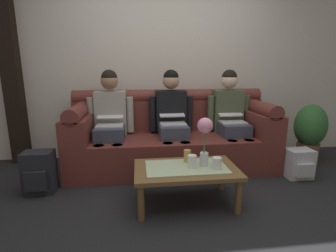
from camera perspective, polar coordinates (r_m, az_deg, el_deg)
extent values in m
plane|color=black|center=(2.33, 4.95, -19.26)|extent=(14.00, 14.00, 0.00)
cube|color=beige|center=(3.66, -0.26, 16.17)|extent=(6.00, 0.12, 2.90)
cube|color=black|center=(3.85, -32.05, 14.12)|extent=(0.20, 0.20, 2.90)
cube|color=maroon|center=(3.23, 1.01, -5.72)|extent=(2.49, 0.88, 0.42)
cube|color=maroon|center=(3.44, 0.28, 2.51)|extent=(2.49, 0.22, 0.40)
cylinder|color=maroon|center=(3.41, 0.29, 6.72)|extent=(2.49, 0.18, 0.18)
cube|color=maroon|center=(3.18, -19.09, -0.19)|extent=(0.28, 0.88, 0.28)
cylinder|color=maroon|center=(3.14, -19.33, 3.10)|extent=(0.18, 0.88, 0.18)
cube|color=maroon|center=(3.46, 19.46, 0.81)|extent=(0.28, 0.88, 0.28)
cylinder|color=maroon|center=(3.43, 19.69, 3.84)|extent=(0.18, 0.88, 0.18)
cube|color=#383D4C|center=(3.08, -12.87, -1.45)|extent=(0.34, 0.40, 0.15)
cylinder|color=#383D4C|center=(2.93, -15.06, -8.16)|extent=(0.12, 0.12, 0.42)
cylinder|color=#383D4C|center=(2.91, -11.12, -8.11)|extent=(0.12, 0.12, 0.42)
cube|color=gray|center=(3.27, -12.63, 2.90)|extent=(0.38, 0.22, 0.54)
cylinder|color=gray|center=(3.27, -16.78, 2.29)|extent=(0.09, 0.09, 0.44)
cylinder|color=gray|center=(3.22, -8.52, 2.55)|extent=(0.09, 0.09, 0.44)
sphere|color=#936B4C|center=(3.21, -13.01, 9.79)|extent=(0.21, 0.21, 0.21)
sphere|color=black|center=(3.21, -13.05, 10.50)|extent=(0.19, 0.19, 0.19)
cube|color=silver|center=(3.08, -12.91, 0.14)|extent=(0.31, 0.22, 0.02)
cube|color=silver|center=(3.20, -12.76, 2.58)|extent=(0.31, 0.20, 0.08)
cube|color=black|center=(3.19, -12.77, 2.49)|extent=(0.27, 0.18, 0.07)
cube|color=#383D4C|center=(3.09, 1.19, -1.06)|extent=(0.34, 0.40, 0.15)
cylinder|color=#383D4C|center=(2.92, -0.07, -7.79)|extent=(0.12, 0.12, 0.42)
cylinder|color=#383D4C|center=(2.95, 3.83, -7.60)|extent=(0.12, 0.12, 0.42)
cube|color=black|center=(3.29, 0.61, 3.24)|extent=(0.38, 0.22, 0.54)
cylinder|color=black|center=(3.23, -3.44, 2.69)|extent=(0.09, 0.09, 0.44)
cylinder|color=black|center=(3.29, 4.77, 2.86)|extent=(0.09, 0.09, 0.44)
sphere|color=tan|center=(3.22, 0.68, 10.13)|extent=(0.21, 0.21, 0.21)
sphere|color=black|center=(3.22, 0.68, 10.84)|extent=(0.19, 0.19, 0.19)
cube|color=silver|center=(3.09, 1.14, 0.52)|extent=(0.31, 0.22, 0.02)
cube|color=silver|center=(3.21, 0.80, 2.95)|extent=(0.31, 0.21, 0.07)
cube|color=black|center=(3.20, 0.83, 2.87)|extent=(0.27, 0.18, 0.06)
cube|color=#383D4C|center=(3.28, 14.36, -0.64)|extent=(0.34, 0.40, 0.15)
cylinder|color=#383D4C|center=(3.10, 14.06, -6.96)|extent=(0.12, 0.12, 0.42)
cylinder|color=#383D4C|center=(3.17, 17.46, -6.69)|extent=(0.12, 0.12, 0.42)
cube|color=#475138|center=(3.47, 13.12, 3.41)|extent=(0.38, 0.22, 0.54)
cylinder|color=#475138|center=(3.36, 9.56, 2.93)|extent=(0.09, 0.09, 0.44)
cylinder|color=#475138|center=(3.52, 16.93, 3.00)|extent=(0.09, 0.09, 0.44)
sphere|color=beige|center=(3.41, 13.58, 9.92)|extent=(0.21, 0.21, 0.21)
sphere|color=black|center=(3.40, 13.61, 10.59)|extent=(0.19, 0.19, 0.19)
cube|color=silver|center=(3.28, 14.32, 0.85)|extent=(0.31, 0.22, 0.02)
cube|color=silver|center=(3.40, 13.52, 3.11)|extent=(0.31, 0.20, 0.09)
cube|color=black|center=(3.39, 13.57, 3.02)|extent=(0.27, 0.17, 0.07)
cube|color=brown|center=(2.36, 4.07, -9.70)|extent=(0.94, 0.56, 0.04)
cube|color=#B2C69E|center=(2.35, 4.08, -9.16)|extent=(0.73, 0.39, 0.01)
cylinder|color=brown|center=(2.19, -6.07, -16.77)|extent=(0.06, 0.06, 0.32)
cylinder|color=brown|center=(2.35, 15.55, -15.04)|extent=(0.06, 0.06, 0.32)
cylinder|color=brown|center=(2.60, -6.26, -11.73)|extent=(0.06, 0.06, 0.32)
cylinder|color=brown|center=(2.74, 11.84, -10.67)|extent=(0.06, 0.06, 0.32)
cylinder|color=silver|center=(2.36, 8.06, -7.38)|extent=(0.08, 0.08, 0.13)
cylinder|color=#3D7538|center=(2.31, 8.19, -3.54)|extent=(0.01, 0.01, 0.20)
sphere|color=pink|center=(2.27, 8.31, 0.11)|extent=(0.14, 0.14, 0.14)
cylinder|color=gold|center=(2.44, 4.36, -6.69)|extent=(0.07, 0.07, 0.12)
cylinder|color=white|center=(2.31, 5.40, -7.88)|extent=(0.08, 0.08, 0.12)
cylinder|color=white|center=(2.31, 10.89, -8.20)|extent=(0.08, 0.08, 0.11)
cube|color=#B7B7BC|center=(3.32, 27.24, -7.48)|extent=(0.29, 0.21, 0.34)
cube|color=#B7B7BC|center=(3.23, 28.39, -8.74)|extent=(0.20, 0.05, 0.15)
cube|color=black|center=(2.91, -26.86, -9.20)|extent=(0.29, 0.21, 0.43)
cube|color=black|center=(2.82, -27.60, -10.92)|extent=(0.20, 0.05, 0.19)
cylinder|color=brown|center=(3.92, 28.72, -5.22)|extent=(0.28, 0.28, 0.26)
ellipsoid|color=#2D602D|center=(3.83, 29.32, 0.06)|extent=(0.40, 0.40, 0.56)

